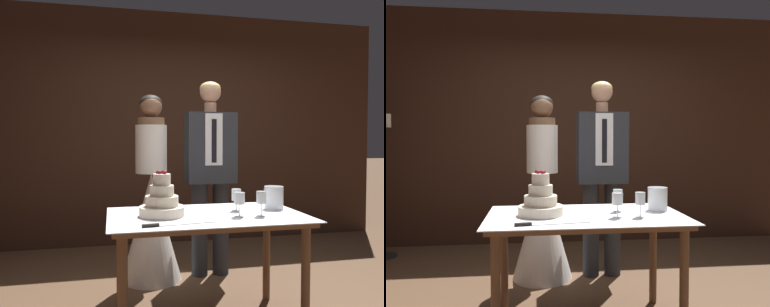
# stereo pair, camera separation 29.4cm
# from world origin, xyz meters

# --- Properties ---
(wall_back) EXTENTS (5.35, 0.12, 2.80)m
(wall_back) POSITION_xyz_m (0.00, 2.09, 1.40)
(wall_back) COLOR #382116
(wall_back) RESTS_ON ground_plane
(cake_table) EXTENTS (1.31, 0.79, 0.76)m
(cake_table) POSITION_xyz_m (-0.14, -0.06, 0.66)
(cake_table) COLOR brown
(cake_table) RESTS_ON ground_plane
(tiered_cake) EXTENTS (0.30, 0.30, 0.30)m
(tiered_cake) POSITION_xyz_m (-0.44, -0.06, 0.85)
(tiered_cake) COLOR beige
(tiered_cake) RESTS_ON cake_table
(cake_knife) EXTENTS (0.45, 0.08, 0.02)m
(cake_knife) POSITION_xyz_m (-0.46, -0.35, 0.76)
(cake_knife) COLOR silver
(cake_knife) RESTS_ON cake_table
(wine_glass_near) EXTENTS (0.07, 0.07, 0.16)m
(wine_glass_near) POSITION_xyz_m (0.09, 0.01, 0.86)
(wine_glass_near) COLOR silver
(wine_glass_near) RESTS_ON cake_table
(wine_glass_middle) EXTENTS (0.07, 0.07, 0.16)m
(wine_glass_middle) POSITION_xyz_m (0.05, -0.18, 0.87)
(wine_glass_middle) COLOR silver
(wine_glass_middle) RESTS_ON cake_table
(wine_glass_far) EXTENTS (0.06, 0.06, 0.16)m
(wine_glass_far) POSITION_xyz_m (0.20, -0.19, 0.87)
(wine_glass_far) COLOR silver
(wine_glass_far) RESTS_ON cake_table
(hurricane_candle) EXTENTS (0.14, 0.14, 0.16)m
(hurricane_candle) POSITION_xyz_m (0.38, 0.03, 0.83)
(hurricane_candle) COLOR silver
(hurricane_candle) RESTS_ON cake_table
(bride) EXTENTS (0.54, 0.54, 1.66)m
(bride) POSITION_xyz_m (-0.41, 0.86, 0.61)
(bride) COLOR white
(bride) RESTS_ON ground_plane
(groom) EXTENTS (0.45, 0.25, 1.79)m
(groom) POSITION_xyz_m (0.13, 0.86, 1.00)
(groom) COLOR #282B30
(groom) RESTS_ON ground_plane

